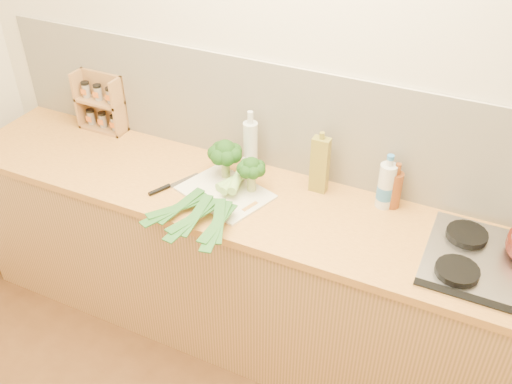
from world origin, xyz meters
TOP-DOWN VIEW (x-y plane):
  - room_shell at (0.00, 1.49)m, footprint 3.50×3.50m
  - counter at (0.00, 1.20)m, footprint 3.20×0.62m
  - gas_hob at (1.02, 1.20)m, footprint 0.58×0.50m
  - chopping_board at (-0.19, 1.18)m, footprint 0.47×0.41m
  - broccoli_left at (-0.25, 1.29)m, footprint 0.16×0.17m
  - broccoli_right at (-0.09, 1.24)m, footprint 0.13×0.14m
  - leek_front at (-0.22, 1.15)m, footprint 0.30×0.63m
  - leek_mid at (-0.18, 1.11)m, footprint 0.13×0.64m
  - leek_back at (-0.13, 1.12)m, footprint 0.20×0.68m
  - chefs_knife at (-0.46, 1.09)m, footprint 0.14×0.26m
  - spice_rack at (-1.08, 1.44)m, footprint 0.27×0.11m
  - oil_tin at (0.19, 1.39)m, footprint 0.08×0.05m
  - glass_bottle at (-0.17, 1.40)m, footprint 0.07×0.07m
  - amber_bottle at (0.53, 1.42)m, footprint 0.06×0.06m
  - water_bottle at (0.49, 1.40)m, footprint 0.08×0.08m

SIDE VIEW (x-z plane):
  - counter at x=0.00m, z-range 0.00..0.90m
  - chopping_board at x=-0.19m, z-range 0.90..0.91m
  - chefs_knife at x=-0.46m, z-range 0.90..0.92m
  - gas_hob at x=1.02m, z-range 0.89..0.93m
  - leek_front at x=-0.22m, z-range 0.91..0.96m
  - leek_mid at x=-0.18m, z-range 0.93..0.97m
  - leek_back at x=-0.13m, z-range 0.95..0.99m
  - amber_bottle at x=0.53m, z-range 0.88..1.11m
  - water_bottle at x=0.49m, z-range 0.88..1.13m
  - broccoli_right at x=-0.09m, z-range 0.94..1.12m
  - glass_bottle at x=-0.17m, z-range 0.88..1.20m
  - spice_rack at x=-1.08m, z-range 0.88..1.20m
  - oil_tin at x=0.19m, z-range 0.89..1.20m
  - broccoli_left at x=-0.25m, z-range 0.95..1.14m
  - room_shell at x=0.00m, z-range -0.58..2.92m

